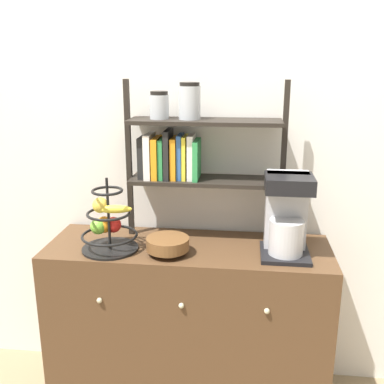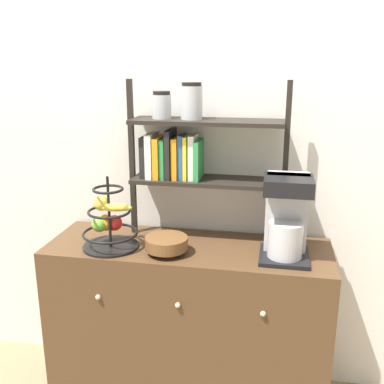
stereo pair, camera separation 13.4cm
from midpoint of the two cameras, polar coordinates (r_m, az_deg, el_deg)
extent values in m
cube|color=silver|center=(2.19, -1.41, 7.70)|extent=(7.00, 0.05, 2.60)
cube|color=#4C331E|center=(2.26, -2.25, -16.38)|extent=(1.30, 0.43, 0.81)
sphere|color=#B2AD8C|center=(2.05, -13.57, -13.28)|extent=(0.02, 0.02, 0.02)
sphere|color=#B2AD8C|center=(1.96, -3.38, -14.25)|extent=(0.02, 0.02, 0.02)
sphere|color=#B2AD8C|center=(1.93, 7.48, -14.80)|extent=(0.02, 0.02, 0.02)
cube|color=black|center=(2.00, 9.81, -7.72)|extent=(0.21, 0.22, 0.02)
cube|color=#B7B7BC|center=(2.00, 9.97, -2.25)|extent=(0.18, 0.09, 0.34)
cylinder|color=#B7B7BC|center=(1.95, 9.95, -5.67)|extent=(0.15, 0.15, 0.15)
cube|color=black|center=(1.89, 10.28, 1.06)|extent=(0.20, 0.18, 0.06)
cylinder|color=black|center=(2.08, -12.17, -7.04)|extent=(0.25, 0.25, 0.01)
cylinder|color=black|center=(2.02, -12.44, -2.69)|extent=(0.01, 0.01, 0.32)
torus|color=black|center=(2.06, -12.27, -5.42)|extent=(0.25, 0.25, 0.01)
torus|color=black|center=(2.02, -12.44, -2.69)|extent=(0.19, 0.19, 0.01)
torus|color=black|center=(1.99, -12.62, 0.12)|extent=(0.14, 0.14, 0.01)
sphere|color=red|center=(2.08, -11.79, -4.12)|extent=(0.07, 0.07, 0.07)
sphere|color=#6BAD33|center=(2.07, -13.64, -4.29)|extent=(0.07, 0.07, 0.07)
sphere|color=orange|center=(2.08, -12.89, -4.08)|extent=(0.08, 0.08, 0.08)
ellipsoid|color=yellow|center=(2.00, -11.66, -2.17)|extent=(0.15, 0.06, 0.04)
sphere|color=gold|center=(2.03, -13.43, -1.65)|extent=(0.07, 0.07, 0.07)
cylinder|color=brown|center=(1.99, -5.03, -7.57)|extent=(0.10, 0.10, 0.02)
cylinder|color=brown|center=(1.98, -5.05, -6.56)|extent=(0.19, 0.19, 0.05)
cube|color=black|center=(2.14, -9.79, 4.03)|extent=(0.02, 0.02, 0.74)
cube|color=black|center=(2.06, 9.68, 3.54)|extent=(0.02, 0.02, 0.74)
cube|color=black|center=(2.09, -0.25, 1.47)|extent=(0.69, 0.20, 0.02)
cube|color=black|center=(2.04, -0.26, 8.93)|extent=(0.69, 0.20, 0.02)
cube|color=black|center=(2.12, -8.07, 4.41)|extent=(0.03, 0.12, 0.19)
cube|color=white|center=(2.11, -7.21, 4.61)|extent=(0.03, 0.16, 0.21)
cube|color=orange|center=(2.11, -6.31, 4.37)|extent=(0.03, 0.16, 0.19)
cube|color=#2D8C47|center=(2.10, -5.59, 4.29)|extent=(0.02, 0.14, 0.18)
cube|color=black|center=(2.09, -4.85, 4.84)|extent=(0.02, 0.16, 0.23)
cube|color=orange|center=(2.09, -4.04, 4.34)|extent=(0.03, 0.14, 0.19)
cube|color=#2D599E|center=(2.08, -3.33, 4.52)|extent=(0.02, 0.12, 0.20)
cube|color=yellow|center=(2.08, -2.72, 4.44)|extent=(0.02, 0.13, 0.20)
cube|color=white|center=(2.07, -2.03, 4.49)|extent=(0.03, 0.13, 0.20)
cube|color=#2D8C47|center=(2.07, -1.25, 4.15)|extent=(0.02, 0.16, 0.18)
cylinder|color=#ADB2B7|center=(2.07, -6.06, 10.69)|extent=(0.09, 0.09, 0.11)
cylinder|color=black|center=(2.06, -6.11, 12.38)|extent=(0.08, 0.08, 0.02)
cylinder|color=#ADB2B7|center=(2.04, -2.22, 11.25)|extent=(0.10, 0.10, 0.15)
cylinder|color=black|center=(2.03, -2.24, 13.53)|extent=(0.09, 0.09, 0.02)
camera|label=1|loc=(0.07, -91.93, -0.56)|focal=42.00mm
camera|label=2|loc=(0.07, 88.07, 0.56)|focal=42.00mm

